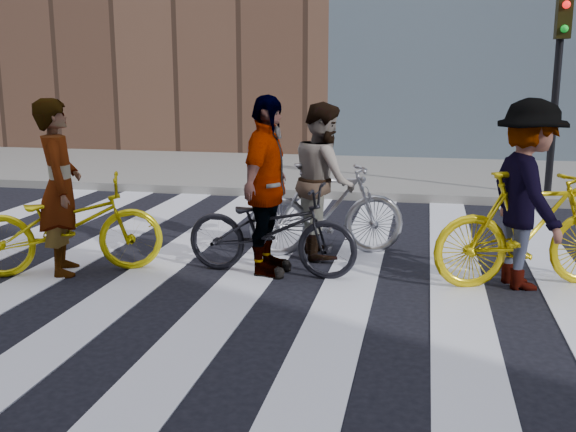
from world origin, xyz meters
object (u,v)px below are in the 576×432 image
(traffic_signal, at_px, (559,65))
(bike_yellow_left, at_px, (67,225))
(rider_mid, at_px, (324,180))
(bike_dark_rear, at_px, (271,229))
(rider_rear, at_px, (266,186))
(rider_right, at_px, (527,195))
(bike_silver_mid, at_px, (327,209))
(rider_left, at_px, (60,188))
(bike_yellow_right, at_px, (530,230))

(traffic_signal, height_order, bike_yellow_left, traffic_signal)
(bike_yellow_left, distance_m, rider_mid, 2.96)
(bike_dark_rear, bearing_deg, rider_rear, 94.62)
(rider_right, bearing_deg, bike_yellow_left, 78.37)
(rider_mid, bearing_deg, bike_silver_mid, -108.70)
(rider_left, distance_m, rider_right, 4.90)
(rider_left, xyz_separation_m, rider_mid, (2.68, 1.31, -0.04))
(rider_right, bearing_deg, bike_yellow_right, -107.71)
(rider_mid, bearing_deg, bike_yellow_left, 97.71)
(rider_left, bearing_deg, rider_right, -108.89)
(traffic_signal, relative_size, rider_mid, 1.81)
(bike_yellow_right, height_order, rider_left, rider_left)
(rider_mid, bearing_deg, rider_left, 97.28)
(bike_yellow_right, height_order, rider_right, rider_right)
(bike_dark_rear, bearing_deg, bike_silver_mid, -23.65)
(rider_right, distance_m, rider_rear, 2.68)
(rider_rear, bearing_deg, bike_silver_mid, -26.07)
(rider_right, relative_size, rider_rear, 0.99)
(traffic_signal, distance_m, rider_left, 7.93)
(bike_silver_mid, distance_m, rider_left, 3.05)
(rider_mid, bearing_deg, bike_yellow_right, -128.10)
(bike_silver_mid, xyz_separation_m, bike_yellow_right, (2.20, -0.79, 0.04))
(rider_left, bearing_deg, bike_yellow_left, -114.91)
(bike_yellow_left, distance_m, bike_yellow_right, 4.90)
(bike_yellow_right, bearing_deg, rider_rear, 74.54)
(traffic_signal, bearing_deg, bike_yellow_right, -101.66)
(traffic_signal, xyz_separation_m, bike_yellow_left, (-5.83, -5.16, -1.74))
(bike_dark_rear, bearing_deg, bike_yellow_right, -83.09)
(bike_silver_mid, distance_m, bike_yellow_right, 2.33)
(bike_dark_rear, bearing_deg, rider_mid, -21.12)
(rider_mid, xyz_separation_m, rider_right, (2.20, -0.79, 0.05))
(bike_yellow_right, xyz_separation_m, bike_dark_rear, (-2.68, -0.11, -0.10))
(bike_silver_mid, distance_m, rider_right, 2.32)
(traffic_signal, relative_size, rider_right, 1.73)
(traffic_signal, xyz_separation_m, bike_silver_mid, (-3.15, -3.85, -1.72))
(bike_silver_mid, bearing_deg, bike_dark_rear, 133.03)
(traffic_signal, xyz_separation_m, bike_dark_rear, (-3.64, -4.75, -1.78))
(bike_silver_mid, xyz_separation_m, rider_rear, (-0.53, -0.90, 0.41))
(bike_silver_mid, bearing_deg, traffic_signal, -58.02)
(rider_left, bearing_deg, bike_yellow_right, -108.95)
(bike_silver_mid, height_order, rider_right, rider_right)
(bike_dark_rear, relative_size, rider_right, 0.99)
(bike_yellow_right, distance_m, rider_left, 4.96)
(rider_mid, distance_m, rider_right, 2.33)
(rider_mid, relative_size, rider_rear, 0.94)
(bike_dark_rear, xyz_separation_m, rider_left, (-2.25, -0.41, 0.45))
(rider_mid, bearing_deg, rider_right, -128.51)
(bike_silver_mid, bearing_deg, bike_yellow_right, -128.51)
(rider_left, height_order, rider_rear, rider_rear)
(bike_yellow_left, relative_size, rider_right, 1.06)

